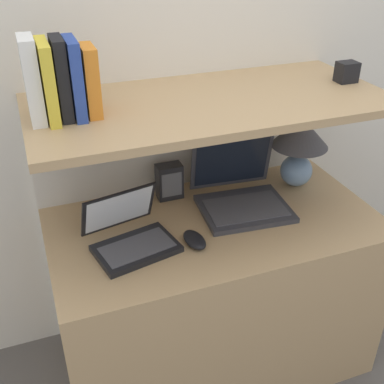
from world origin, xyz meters
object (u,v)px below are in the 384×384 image
Objects in this scene: book_white at (32,81)px; book_yellow at (48,82)px; book_black at (61,79)px; book_blue at (75,79)px; laptop_large at (240,191)px; table_lamp at (300,142)px; computer_mouse at (195,240)px; shelf_gadget at (347,72)px; laptop_small at (130,235)px; book_orange at (90,81)px; router_box at (169,181)px.

book_yellow is at bearing 0.00° from book_white.
book_white is 0.04m from book_yellow.
book_black reaches higher than book_blue.
laptop_large is at bearing 1.14° from book_yellow.
book_black reaches higher than table_lamp.
table_lamp reaches higher than computer_mouse.
shelf_gadget is at bearing 0.00° from book_black.
book_blue is 0.98m from shelf_gadget.
book_yellow is at bearing 151.55° from laptop_small.
book_yellow is 0.04m from book_black.
book_yellow is (-0.94, -0.08, 0.37)m from table_lamp.
book_black is 3.26× the size of shelf_gadget.
book_white reaches higher than computer_mouse.
shelf_gadget is (0.93, 0.00, -0.07)m from book_orange.
book_blue is at bearing -154.36° from router_box.
book_black is 0.08m from book_orange.
book_orange is (-0.53, -0.01, 0.50)m from laptop_large.
table_lamp is 0.98m from book_black.
book_white is 0.08m from book_black.
book_yellow reaches higher than shelf_gadget.
router_box is 0.60× the size of book_black.
laptop_small is at bearing -166.23° from laptop_large.
laptop_large is (-0.29, -0.06, -0.14)m from table_lamp.
router_box is (0.23, 0.26, 0.03)m from laptop_small.
laptop_small is 0.56m from book_black.
book_white is (-0.98, -0.08, 0.38)m from table_lamp.
book_yellow is at bearing 180.00° from shelf_gadget.
laptop_large is at bearing 178.13° from shelf_gadget.
router_box is at bearing 21.27° from book_yellow.
book_orange is at bearing 0.00° from book_black.
laptop_large reaches higher than router_box.
laptop_small reaches higher than computer_mouse.
book_blue reaches higher than laptop_large.
book_black reaches higher than computer_mouse.
router_box is 0.62× the size of book_yellow.
book_orange is 2.84× the size of shelf_gadget.
book_white is 1.07× the size of book_yellow.
book_white reaches higher than book_blue.
computer_mouse is 0.68m from book_black.
book_blue is (-0.11, 0.10, 0.53)m from laptop_small.
book_yellow is 3.15× the size of shelf_gadget.
laptop_small is 4.30× the size of shelf_gadget.
laptop_large is at bearing 1.07° from book_white.
router_box is at bearing 49.23° from laptop_small.
router_box is 0.59m from book_orange.
computer_mouse is at bearing -93.26° from router_box.
router_box is 1.95× the size of shelf_gadget.
laptop_large is at bearing -31.56° from router_box.
book_black is at bearing -0.00° from book_yellow.
computer_mouse is 0.70m from book_yellow.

